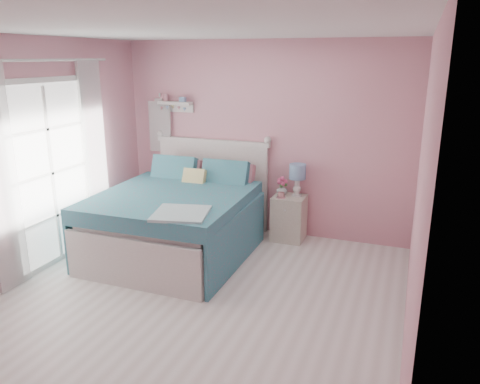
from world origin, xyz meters
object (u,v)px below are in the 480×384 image
Objects in this scene: nightstand at (289,218)px; teacup at (281,195)px; bed at (180,220)px; table_lamp at (297,174)px; vase at (282,189)px.

teacup is (-0.09, -0.10, 0.34)m from nightstand.
table_lamp is at bearing 34.43° from bed.
table_lamp is 0.35m from teacup.
bed is at bearing -139.73° from vase.
nightstand is (1.18, 0.86, -0.11)m from bed.
nightstand is 0.39m from vase.
vase is (-0.12, 0.04, 0.37)m from nightstand.
vase is at bearing 38.87° from bed.
nightstand is 4.06× the size of vase.
table_lamp reaches higher than teacup.
vase is 0.14m from teacup.
table_lamp reaches higher than nightstand.
teacup is at bearing -139.73° from table_lamp.
nightstand is 0.36m from teacup.
teacup is at bearing -132.06° from nightstand.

